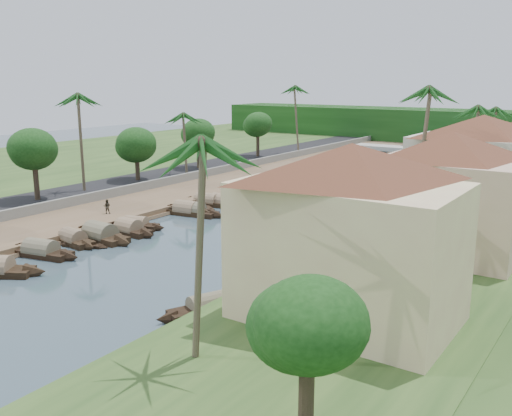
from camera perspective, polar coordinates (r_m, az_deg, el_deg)
The scene contains 41 objects.
ground at distance 46.79m, azimuth -11.57°, elevation -5.92°, with size 220.00×220.00×0.00m, color #394C56.
left_bank at distance 71.32m, azimuth -9.12°, elevation 1.00°, with size 10.00×180.00×0.80m, color brown.
right_bank at distance 54.17m, azimuth 19.02°, elevation -3.11°, with size 16.00×180.00×1.20m, color #25431B.
road at distance 77.25m, azimuth -13.73°, elevation 1.93°, with size 8.00×180.00×1.40m, color black.
retaining_wall at distance 74.04m, azimuth -11.51°, elevation 2.09°, with size 0.40×180.00×1.10m, color gray.
far_left_fill at distance 98.35m, azimuth -24.18°, elevation 3.43°, with size 45.00×220.00×1.35m, color #25431B.
treeline at distance 134.92m, azimuth 20.55°, elevation 7.43°, with size 120.00×14.00×8.00m.
bridge at distance 108.31m, azimuth 16.82°, elevation 5.34°, with size 28.00×4.00×2.40m.
building_near at distance 32.59m, azimuth 9.24°, elevation -2.36°, with size 14.85×14.85×10.20m.
building_mid at distance 47.03m, azimuth 18.69°, elevation 1.49°, with size 14.11×14.11×9.70m.
building_far at distance 60.64m, azimuth 21.45°, elevation 3.94°, with size 15.59×15.59×10.20m.
sampan_3 at distance 52.06m, azimuth -20.70°, elevation -4.10°, with size 8.20×3.28×2.17m.
sampan_4 at distance 54.89m, azimuth -17.84°, elevation -3.03°, with size 7.13×2.44×2.02m.
sampan_5 at distance 57.02m, azimuth -12.61°, elevation -2.12°, with size 6.88×2.00×2.20m.
sampan_6 at distance 55.55m, azimuth -15.31°, elevation -2.66°, with size 8.66×2.49×2.52m.
sampan_7 at distance 58.76m, azimuth -11.91°, elevation -1.66°, with size 6.62×3.18×1.80m.
sampan_8 at distance 64.03m, azimuth -6.98°, elevation -0.27°, with size 7.49×2.69×2.27m.
sampan_9 at distance 63.79m, azimuth -6.51°, elevation -0.31°, with size 8.94×2.70×2.22m.
sampan_10 at distance 68.37m, azimuth -4.93°, elevation 0.62°, with size 8.00×2.89×2.17m.
sampan_11 at distance 67.67m, azimuth -3.41°, elevation 0.51°, with size 7.75×1.98×2.23m.
sampan_12 at distance 69.35m, azimuth -2.49°, elevation 0.82°, with size 7.54×3.12×1.83m.
sampan_13 at distance 74.46m, azimuth 0.13°, elevation 1.67°, with size 8.18×3.34×2.20m.
sampan_14 at distance 37.46m, azimuth -4.85°, elevation -9.87°, with size 4.19×7.24×1.83m.
sampan_15 at distance 44.31m, azimuth 1.91°, elevation -6.16°, with size 4.83×7.79×2.12m.
sampan_16 at distance 59.46m, azimuth 11.26°, elevation -1.45°, with size 1.89×8.69×2.13m.
canoe_1 at distance 53.73m, azimuth -16.92°, elevation -3.65°, with size 4.97×2.63×0.81m.
canoe_2 at distance 66.73m, azimuth -4.94°, elevation 0.04°, with size 4.60×3.38×0.73m.
palm_0 at distance 26.52m, azimuth -6.34°, elevation 6.11°, with size 3.20×3.20×12.39m.
palm_1 at distance 40.03m, azimuth 10.20°, elevation 4.98°, with size 3.20×3.20×10.04m.
palm_2 at distance 54.96m, azimuth 16.40°, elevation 11.02°, with size 3.20×3.20×14.28m.
palm_3 at distance 69.80m, azimuth 21.14°, elevation 9.16°, with size 3.20×3.20×11.99m.
palm_5 at distance 71.93m, azimuth -17.37°, elevation 10.48°, with size 3.20×3.20×13.04m.
palm_6 at distance 82.15m, azimuth -7.14°, elevation 9.13°, with size 3.20×3.20×10.00m.
palm_7 at distance 88.69m, azimuth 22.72°, elevation 9.01°, with size 3.20×3.20×10.99m.
palm_8 at distance 105.00m, azimuth 4.27°, elevation 11.82°, with size 3.20×3.20×13.48m.
tree_2 at distance 68.43m, azimuth -21.36°, elevation 5.42°, with size 5.29×5.29×7.90m.
tree_3 at distance 78.34m, azimuth -11.88°, elevation 6.13°, with size 5.37×5.37×6.92m.
tree_4 at distance 87.66m, azimuth -5.79°, elevation 7.37°, with size 4.99×4.99×7.31m.
tree_5 at distance 100.49m, azimuth 0.18°, elevation 8.28°, with size 4.82×4.82×7.53m.
tree_7 at distance 20.97m, azimuth 5.20°, elevation -11.83°, with size 4.12×4.12×6.71m.
person_far at distance 62.47m, azimuth -14.68°, elevation 0.15°, with size 0.74×0.58×1.53m, color #353125.
Camera 1 is at (32.15, -30.59, 14.84)m, focal length 40.00 mm.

